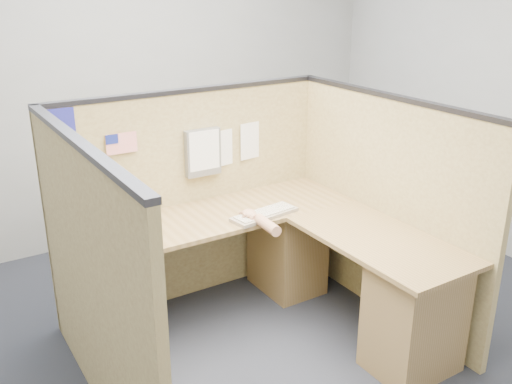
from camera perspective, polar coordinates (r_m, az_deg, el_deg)
floor at (r=3.69m, az=1.35°, el=-16.28°), size 5.00×5.00×0.00m
wall_back at (r=5.05m, az=-12.94°, el=10.73°), size 5.00×0.00×5.00m
cubicle_partitions at (r=3.62m, az=-2.27°, el=-2.99°), size 2.06×1.83×1.53m
l_desk at (r=3.76m, az=1.35°, el=-8.37°), size 1.95×1.75×0.73m
laptop at (r=3.70m, az=-15.32°, el=-2.98°), size 0.32×0.33×0.21m
keyboard at (r=3.79m, az=0.85°, el=-2.21°), size 0.49×0.23×0.03m
mouse at (r=3.73m, az=-0.70°, el=-2.49°), size 0.12×0.09×0.04m
hand_forearm at (r=3.63m, az=0.54°, el=-2.94°), size 0.11×0.37×0.08m
blue_poster at (r=3.61m, az=-19.11°, el=5.84°), size 0.20×0.02×0.26m
american_flag at (r=3.73m, az=-13.63°, el=4.51°), size 0.21×0.01×0.36m
file_holder at (r=3.96m, az=-5.32°, el=3.98°), size 0.26×0.05×0.33m
paper_left at (r=4.18m, az=-0.38°, el=5.18°), size 0.21×0.03×0.27m
paper_right at (r=4.08m, az=-2.92°, el=4.49°), size 0.20×0.04×0.26m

